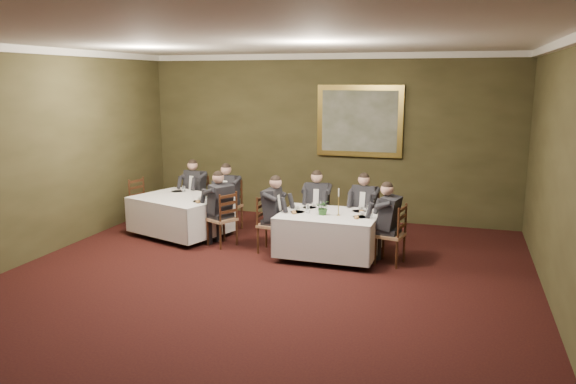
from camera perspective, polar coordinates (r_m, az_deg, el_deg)
The scene contains 26 objects.
ground at distance 7.82m, azimuth -4.80°, elevation -11.04°, with size 10.00×10.00×0.00m, color black.
ceiling at distance 7.25m, azimuth -5.28°, elevation 15.48°, with size 8.00×10.00×0.10m, color silver.
back_wall at distance 12.06m, azimuth 4.04°, elevation 5.54°, with size 8.00×0.10×3.50m, color #333019.
crown_molding at distance 7.24m, azimuth -5.27°, elevation 15.00°, with size 8.00×10.00×0.12m.
table_main at distance 9.51m, azimuth 4.17°, elevation -4.05°, with size 1.68×1.30×0.67m.
table_second at distance 10.99m, azimuth -10.84°, elevation -2.11°, with size 2.04×1.79×0.67m.
chair_main_backleft at distance 10.45m, azimuth 2.97°, elevation -3.55°, with size 0.47×0.46×1.00m.
diner_main_backleft at distance 10.39m, azimuth 2.97°, elevation -2.35°, with size 0.44×0.51×1.35m.
chair_main_backright at distance 10.26m, azimuth 7.75°, elevation -3.93°, with size 0.50×0.49×1.00m.
diner_main_backright at distance 10.19m, azimuth 7.77°, elevation -2.71°, with size 0.47×0.54×1.35m.
chair_main_endleft at distance 9.86m, azimuth -1.74°, elevation -4.47°, with size 0.44×0.46×1.00m.
diner_main_endleft at distance 9.79m, azimuth -1.69°, elevation -3.19°, with size 0.50×0.44×1.35m.
chair_main_endright at distance 9.36m, azimuth 10.37°, elevation -5.52°, with size 0.50×0.52×1.00m.
diner_main_endright at distance 9.30m, azimuth 10.35°, elevation -4.16°, with size 0.55×0.49×1.35m.
chair_sec_backleft at distance 11.94m, azimuth -9.26°, elevation -1.78°, with size 0.51×0.49×1.00m.
diner_sec_backleft at distance 11.88m, azimuth -9.33°, elevation -0.72°, with size 0.48×0.55×1.35m.
chair_sec_backright at distance 11.32m, azimuth -5.97°, elevation -2.43°, with size 0.48×0.47×1.00m.
diner_sec_backright at distance 11.26m, azimuth -6.03°, elevation -1.31°, with size 0.45×0.52×1.35m.
chair_sec_endright at distance 10.28m, azimuth -6.66°, elevation -3.87°, with size 0.57×0.58×1.00m.
diner_sec_endright at distance 10.23m, azimuth -6.73°, elevation -2.62°, with size 0.61×0.57×1.35m.
chair_sec_endleft at distance 11.82m, azimuth -14.42°, elevation -2.13°, with size 0.52×0.54×1.00m.
centerpiece at distance 9.32m, azimuth 3.61°, elevation -1.50°, with size 0.24×0.21×0.27m, color #2D5926.
candlestick at distance 9.29m, azimuth 5.15°, elevation -1.34°, with size 0.07×0.07×0.47m.
place_setting_table_main at distance 9.87m, azimuth 2.55°, elevation -1.38°, with size 0.33×0.31×0.14m.
place_setting_table_second at distance 11.48m, azimuth -10.88°, elevation 0.24°, with size 0.33×0.31×0.14m.
painting at distance 11.83m, azimuth 7.28°, elevation 7.16°, with size 1.79×0.09×1.48m.
Camera 1 is at (2.75, -6.68, 2.98)m, focal length 35.00 mm.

